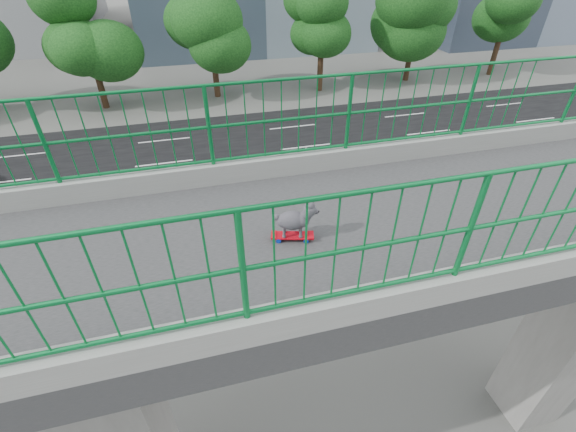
# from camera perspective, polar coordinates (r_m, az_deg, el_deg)

# --- Properties ---
(road) EXTENTS (18.00, 90.00, 0.02)m
(road) POSITION_cam_1_polar(r_m,az_deg,el_deg) (19.37, -17.85, 3.36)
(road) COLOR black
(road) RESTS_ON ground
(footbridge) EXTENTS (3.00, 24.00, 7.00)m
(footbridge) POSITION_cam_1_polar(r_m,az_deg,el_deg) (6.15, -27.02, -19.36)
(footbridge) COLOR #2D2D2F
(footbridge) RESTS_ON ground
(railing) EXTENTS (3.00, 24.00, 1.42)m
(railing) POSITION_cam_1_polar(r_m,az_deg,el_deg) (4.81, -33.41, -5.04)
(railing) COLOR gray
(railing) RESTS_ON footbridge
(street_trees) EXTENTS (5.30, 60.40, 7.26)m
(street_trees) POSITION_cam_1_polar(r_m,az_deg,el_deg) (30.04, -17.46, 24.61)
(street_trees) COLOR black
(street_trees) RESTS_ON ground
(skateboard) EXTENTS (0.27, 0.52, 0.07)m
(skateboard) POSITION_cam_1_polar(r_m,az_deg,el_deg) (4.54, 0.65, -2.98)
(skateboard) COLOR red
(skateboard) RESTS_ON footbridge
(poodle) EXTENTS (0.30, 0.51, 0.43)m
(poodle) POSITION_cam_1_polar(r_m,az_deg,el_deg) (4.39, 1.04, -0.44)
(poodle) COLOR #333036
(poodle) RESTS_ON skateboard
(car_0) EXTENTS (1.68, 4.17, 1.42)m
(car_0) POSITION_cam_1_polar(r_m,az_deg,el_deg) (14.20, -31.80, -11.23)
(car_0) COLOR #B2070C
(car_0) RESTS_ON ground
(car_1) EXTENTS (1.70, 4.87, 1.61)m
(car_1) POSITION_cam_1_polar(r_m,az_deg,el_deg) (17.23, 12.41, 3.16)
(car_1) COLOR #B2070C
(car_1) RESTS_ON ground
(car_2) EXTENTS (2.50, 5.43, 1.51)m
(car_2) POSITION_cam_1_polar(r_m,az_deg,el_deg) (19.06, 2.36, 7.25)
(car_2) COLOR silver
(car_2) RESTS_ON ground
(car_5) EXTENTS (1.63, 4.68, 1.54)m
(car_5) POSITION_cam_1_polar(r_m,az_deg,el_deg) (18.12, 31.90, -0.37)
(car_5) COLOR #B2070C
(car_5) RESTS_ON ground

